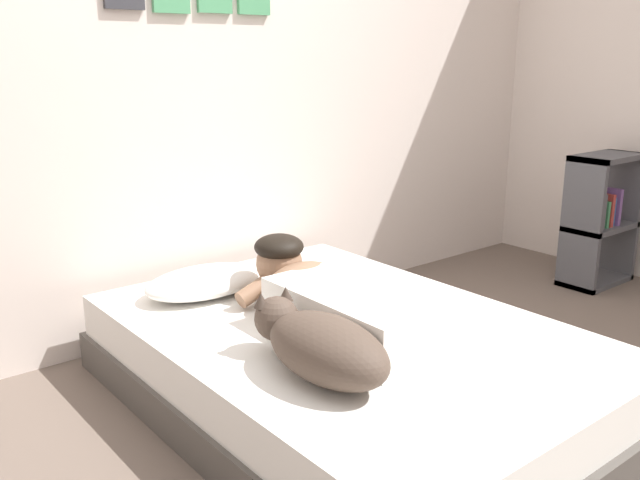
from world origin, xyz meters
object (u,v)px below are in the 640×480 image
Objects in this scene: person_lying at (337,298)px; dog at (320,345)px; coffee_cup at (312,290)px; bed at (348,366)px; cell_phone at (358,374)px; pillow at (205,282)px; bookshelf at (600,218)px.

person_lying reaches higher than dog.
coffee_cup is (0.10, 0.27, -0.07)m from person_lying.
bed is 2.10× the size of person_lying.
coffee_cup reaches higher than cell_phone.
dog is 0.15m from cell_phone.
dog is at bearing 142.10° from cell_phone.
dog is at bearing -96.35° from pillow.
pillow is 0.89m from dog.
dog is at bearing -137.38° from person_lying.
coffee_cup is at bearing 63.22° from cell_phone.
bed is 0.49m from dog.
person_lying is (0.21, -0.60, 0.05)m from pillow.
person_lying reaches higher than bed.
coffee_cup is (0.31, -0.33, -0.02)m from pillow.
person_lying is (-0.02, 0.04, 0.27)m from bed.
pillow is 0.96m from cell_phone.
pillow is 2.34m from bookshelf.
dog is at bearing -169.94° from bookshelf.
bed is 2.08m from bookshelf.
person_lying is 2.09m from bookshelf.
dog reaches higher than pillow.
coffee_cup is (0.08, 0.31, 0.20)m from bed.
dog is 0.69m from coffee_cup.
bookshelf is (1.98, -0.13, 0.03)m from coffee_cup.
cell_phone is (-0.01, -0.96, -0.05)m from pillow.
cell_phone is at bearing -121.31° from person_lying.
bookshelf is (2.08, 0.14, -0.04)m from person_lying.
dog reaches higher than cell_phone.
bed is 13.77× the size of cell_phone.
bookshelf reaches higher than dog.
coffee_cup is (0.41, 0.56, -0.07)m from dog.
person_lying is at bearing -110.21° from coffee_cup.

